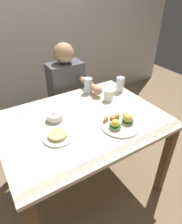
{
  "coord_description": "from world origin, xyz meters",
  "views": [
    {
      "loc": [
        -0.58,
        -1.05,
        1.6
      ],
      "look_at": [
        0.07,
        0.0,
        0.78
      ],
      "focal_mm": 31.78,
      "sensor_mm": 36.0,
      "label": 1
    }
  ],
  "objects": [
    {
      "name": "diner_person",
      "position": [
        0.17,
        0.6,
        0.65
      ],
      "size": [
        0.34,
        0.54,
        1.14
      ],
      "color": "#33333D",
      "rests_on": "ground_plane"
    },
    {
      "name": "side_plate",
      "position": [
        -0.24,
        -0.09,
        0.75
      ],
      "size": [
        0.2,
        0.2,
        0.04
      ],
      "color": "white",
      "rests_on": "dining_table"
    },
    {
      "name": "fruit_bowl",
      "position": [
        -0.18,
        0.1,
        0.77
      ],
      "size": [
        0.12,
        0.12,
        0.06
      ],
      "color": "white",
      "rests_on": "dining_table"
    },
    {
      "name": "back_wall",
      "position": [
        0.0,
        1.5,
        1.3
      ],
      "size": [
        4.8,
        0.1,
        2.6
      ],
      "primitive_type": "cube",
      "color": "beige",
      "rests_on": "ground_plane"
    },
    {
      "name": "coffee_mug",
      "position": [
        0.33,
        0.13,
        0.79
      ],
      "size": [
        0.11,
        0.08,
        0.09
      ],
      "color": "white",
      "rests_on": "dining_table"
    },
    {
      "name": "eggs_benedict_plate",
      "position": [
        0.19,
        -0.21,
        0.76
      ],
      "size": [
        0.27,
        0.27,
        0.09
      ],
      "color": "white",
      "rests_on": "dining_table"
    },
    {
      "name": "water_glass_far",
      "position": [
        0.52,
        0.21,
        0.8
      ],
      "size": [
        0.07,
        0.07,
        0.14
      ],
      "color": "silver",
      "rests_on": "dining_table"
    },
    {
      "name": "ground_plane",
      "position": [
        0.0,
        0.0,
        0.0
      ],
      "size": [
        6.0,
        6.0,
        0.0
      ],
      "primitive_type": "plane",
      "color": "#7F664C"
    },
    {
      "name": "dining_table",
      "position": [
        0.0,
        0.0,
        0.63
      ],
      "size": [
        1.2,
        0.9,
        0.74
      ],
      "color": "beige",
      "rests_on": "ground_plane"
    },
    {
      "name": "water_glass_near",
      "position": [
        0.26,
        0.35,
        0.8
      ],
      "size": [
        0.07,
        0.07,
        0.14
      ],
      "color": "silver",
      "rests_on": "dining_table"
    },
    {
      "name": "fork",
      "position": [
        -0.33,
        0.33,
        0.74
      ],
      "size": [
        0.14,
        0.11,
        0.0
      ],
      "color": "silver",
      "rests_on": "dining_table"
    }
  ]
}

